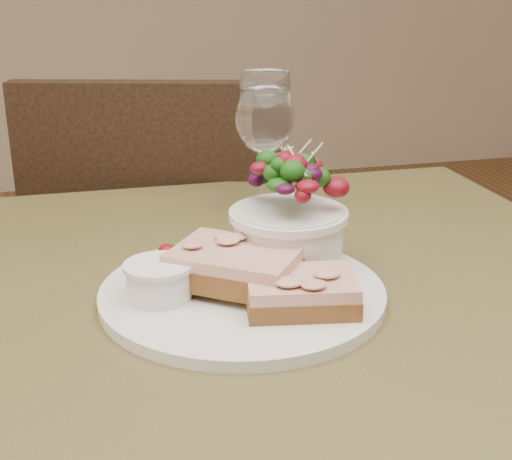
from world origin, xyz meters
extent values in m
cube|color=#423C1C|center=(0.00, 0.00, 0.73)|extent=(0.80, 0.80, 0.04)
cylinder|color=black|center=(-0.34, 0.34, 0.35)|extent=(0.05, 0.05, 0.71)
cylinder|color=black|center=(0.34, 0.34, 0.35)|extent=(0.05, 0.05, 0.71)
cube|color=black|center=(-0.03, 0.63, 0.45)|extent=(0.52, 0.52, 0.04)
cube|color=black|center=(-0.08, 0.45, 0.68)|extent=(0.42, 0.15, 0.45)
cube|color=black|center=(-0.03, 0.63, 0.23)|extent=(0.44, 0.44, 0.45)
cylinder|color=white|center=(-0.04, -0.01, 0.76)|extent=(0.28, 0.28, 0.01)
cube|color=#543016|center=(0.01, -0.06, 0.77)|extent=(0.11, 0.09, 0.02)
cube|color=#FAF2BD|center=(0.01, -0.06, 0.79)|extent=(0.11, 0.09, 0.01)
cube|color=#543016|center=(-0.04, -0.01, 0.78)|extent=(0.15, 0.14, 0.02)
cube|color=#FAF2BD|center=(-0.04, -0.01, 0.80)|extent=(0.15, 0.14, 0.01)
cylinder|color=white|center=(-0.12, -0.01, 0.78)|extent=(0.06, 0.06, 0.04)
cylinder|color=brown|center=(-0.12, -0.01, 0.80)|extent=(0.05, 0.05, 0.01)
cylinder|color=white|center=(0.02, 0.04, 0.79)|extent=(0.12, 0.12, 0.06)
ellipsoid|color=#143A0A|center=(0.02, 0.04, 0.85)|extent=(0.10, 0.10, 0.06)
ellipsoid|color=#143A0A|center=(-0.09, 0.08, 0.77)|extent=(0.04, 0.04, 0.01)
sphere|color=maroon|center=(-0.10, 0.07, 0.77)|extent=(0.02, 0.02, 0.02)
cylinder|color=white|center=(0.05, 0.24, 0.75)|extent=(0.07, 0.07, 0.00)
cylinder|color=white|center=(0.05, 0.24, 0.80)|extent=(0.01, 0.01, 0.09)
ellipsoid|color=white|center=(0.05, 0.24, 0.88)|extent=(0.08, 0.08, 0.09)
camera|label=1|loc=(-0.18, -0.64, 1.06)|focal=50.00mm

